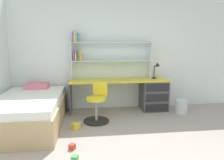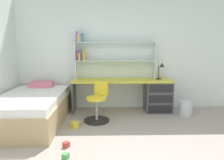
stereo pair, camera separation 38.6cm
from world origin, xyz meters
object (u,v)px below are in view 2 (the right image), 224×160
(swivel_chair, at_px, (97,106))
(waste_bin, at_px, (186,109))
(toy_block_green_2, at_px, (66,156))
(toy_block_yellow_1, at_px, (75,125))
(desk, at_px, (149,93))
(toy_block_red_0, at_px, (66,145))
(bookshelf_hutch, at_px, (106,53))
(toy_block_natural_3, at_px, (79,123))
(bed_platform, at_px, (32,109))
(desk_lamp, at_px, (162,69))

(swivel_chair, bearing_deg, waste_bin, 7.46)
(toy_block_green_2, bearing_deg, swivel_chair, 75.47)
(toy_block_yellow_1, xyz_separation_m, toy_block_green_2, (0.05, -1.06, -0.02))
(desk, distance_m, waste_bin, 0.88)
(toy_block_red_0, height_order, toy_block_yellow_1, toy_block_yellow_1)
(bookshelf_hutch, bearing_deg, toy_block_yellow_1, -117.31)
(bookshelf_hutch, relative_size, swivel_chair, 2.35)
(toy_block_natural_3, bearing_deg, desk, 29.63)
(toy_block_natural_3, bearing_deg, bookshelf_hutch, 62.96)
(bookshelf_hutch, height_order, toy_block_red_0, bookshelf_hutch)
(swivel_chair, height_order, toy_block_yellow_1, swivel_chair)
(toy_block_red_0, relative_size, toy_block_yellow_1, 0.70)
(bed_platform, distance_m, toy_block_yellow_1, 0.96)
(toy_block_natural_3, bearing_deg, toy_block_red_0, -95.19)
(bed_platform, height_order, toy_block_yellow_1, bed_platform)
(desk_lamp, relative_size, toy_block_green_2, 4.79)
(toy_block_red_0, distance_m, toy_block_natural_3, 0.85)
(bookshelf_hutch, xyz_separation_m, toy_block_red_0, (-0.60, -1.87, -1.33))
(toy_block_yellow_1, relative_size, toy_block_green_2, 1.47)
(desk_lamp, height_order, toy_block_natural_3, desk_lamp)
(toy_block_yellow_1, bearing_deg, desk, 31.69)
(desk, relative_size, desk_lamp, 5.96)
(swivel_chair, height_order, bed_platform, swivel_chair)
(toy_block_red_0, bearing_deg, desk_lamp, 42.77)
(waste_bin, bearing_deg, toy_block_yellow_1, -165.23)
(bookshelf_hutch, relative_size, toy_block_yellow_1, 15.92)
(waste_bin, height_order, toy_block_red_0, waste_bin)
(bed_platform, bearing_deg, desk, 16.02)
(bookshelf_hutch, distance_m, swivel_chair, 1.31)
(toy_block_yellow_1, height_order, toy_block_green_2, toy_block_yellow_1)
(desk, bearing_deg, toy_block_red_0, -133.02)
(desk, height_order, toy_block_yellow_1, desk)
(bookshelf_hutch, height_order, toy_block_yellow_1, bookshelf_hutch)
(desk_lamp, bearing_deg, desk, -171.73)
(desk, bearing_deg, toy_block_green_2, -127.07)
(desk, distance_m, bookshelf_hutch, 1.39)
(swivel_chair, distance_m, toy_block_green_2, 1.50)
(desk, height_order, toy_block_natural_3, desk)
(toy_block_red_0, height_order, toy_block_natural_3, toy_block_natural_3)
(swivel_chair, bearing_deg, toy_block_yellow_1, -138.66)
(toy_block_natural_3, bearing_deg, toy_block_green_2, -90.94)
(toy_block_red_0, bearing_deg, waste_bin, 29.85)
(waste_bin, bearing_deg, bookshelf_hutch, 163.82)
(waste_bin, xyz_separation_m, toy_block_yellow_1, (-2.35, -0.62, -0.10))
(toy_block_red_0, xyz_separation_m, toy_block_yellow_1, (0.01, 0.74, 0.02))
(bookshelf_hutch, xyz_separation_m, swivel_chair, (-0.17, -0.77, -1.06))
(toy_block_green_2, bearing_deg, desk, 52.93)
(swivel_chair, xyz_separation_m, toy_block_green_2, (-0.37, -1.43, -0.28))
(bookshelf_hutch, distance_m, waste_bin, 2.20)
(swivel_chair, bearing_deg, toy_block_green_2, -104.53)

